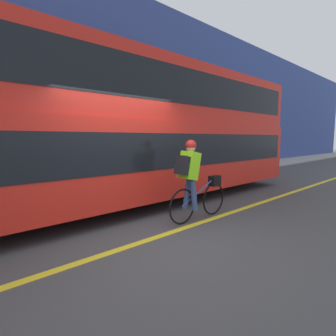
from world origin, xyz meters
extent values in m
plane|color=#424244|center=(0.00, 0.00, 0.00)|extent=(80.00, 80.00, 0.00)
cube|color=yellow|center=(0.00, -0.14, 0.00)|extent=(50.00, 0.14, 0.01)
cube|color=#A8A399|center=(0.00, 4.55, 0.05)|extent=(60.00, 2.05, 0.11)
cube|color=#33478C|center=(0.00, 5.73, 3.72)|extent=(60.00, 0.30, 7.43)
cylinder|color=black|center=(4.51, 2.04, 0.51)|extent=(1.02, 0.30, 1.02)
cube|color=red|center=(1.21, 2.04, 1.18)|extent=(10.66, 2.56, 1.76)
cube|color=black|center=(1.21, 2.04, 1.40)|extent=(10.23, 2.58, 0.77)
cube|color=red|center=(1.21, 2.04, 2.79)|extent=(10.66, 2.46, 1.45)
cube|color=black|center=(1.21, 2.04, 2.86)|extent=(10.23, 2.48, 0.81)
torus|color=black|center=(1.83, 0.05, 0.35)|extent=(0.71, 0.04, 0.71)
torus|color=black|center=(0.86, 0.05, 0.35)|extent=(0.71, 0.04, 0.71)
cylinder|color=#2D4C8C|center=(1.35, 0.05, 0.58)|extent=(0.99, 0.03, 0.48)
cylinder|color=#2D4C8C|center=(0.98, 0.05, 0.61)|extent=(0.03, 0.03, 0.52)
cube|color=black|center=(1.86, 0.05, 0.75)|extent=(0.26, 0.16, 0.22)
cube|color=#8CE019|center=(1.05, 0.05, 1.14)|extent=(0.37, 0.32, 0.58)
cube|color=black|center=(0.85, 0.05, 1.16)|extent=(0.21, 0.26, 0.38)
cylinder|color=#384C7A|center=(1.09, 0.14, 0.56)|extent=(0.22, 0.11, 0.64)
cylinder|color=#384C7A|center=(1.09, -0.04, 0.56)|extent=(0.20, 0.11, 0.64)
sphere|color=tan|center=(1.09, 0.05, 1.50)|extent=(0.19, 0.19, 0.19)
sphere|color=red|center=(1.09, 0.05, 1.54)|extent=(0.21, 0.21, 0.21)
camera|label=1|loc=(-2.70, -3.44, 1.68)|focal=28.00mm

